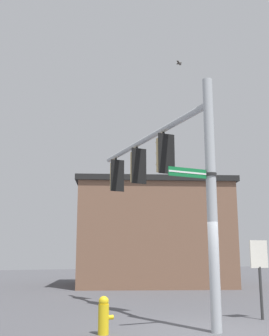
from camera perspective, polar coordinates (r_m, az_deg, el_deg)
ground_plane at (r=10.25m, az=11.30°, el=-21.41°), size 80.00×80.00×0.00m
signal_pole at (r=10.18m, az=10.61°, el=-4.13°), size 0.25×0.25×6.15m
mast_arm at (r=13.62m, az=1.74°, el=4.07°), size 0.26×6.99×0.18m
traffic_light_nearest_pole at (r=12.47m, az=4.02°, el=1.84°), size 0.54×0.49×1.31m
traffic_light_mid_inner at (r=14.14m, az=0.30°, el=0.18°), size 0.54×0.49×1.31m
traffic_light_mid_outer at (r=15.87m, az=-2.63°, el=-1.13°), size 0.54×0.49×1.31m
street_name_sign at (r=10.08m, az=8.88°, el=-0.78°), size 1.33×0.29×0.22m
bird_flying at (r=14.35m, az=6.17°, el=14.19°), size 0.25×0.20×0.08m
storefront_building at (r=24.37m, az=2.43°, el=-9.06°), size 10.39×9.77×5.78m
fire_hydrant at (r=9.81m, az=-4.27°, el=-19.58°), size 0.35×0.24×0.82m
historical_marker at (r=12.34m, az=16.87°, el=-12.91°), size 0.60×0.08×2.13m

